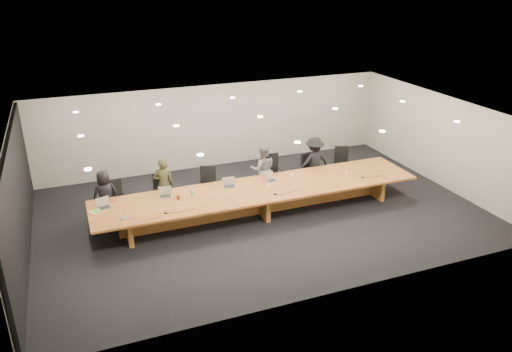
{
  "coord_description": "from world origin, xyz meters",
  "views": [
    {
      "loc": [
        -4.63,
        -11.53,
        6.27
      ],
      "look_at": [
        0.0,
        0.3,
        1.0
      ],
      "focal_mm": 35.0,
      "sensor_mm": 36.0,
      "label": 1
    }
  ],
  "objects_px": {
    "paper_cup_far": "(347,173)",
    "chair_mid_right": "(273,173)",
    "conference_table": "(260,196)",
    "person_a": "(105,195)",
    "laptop_c": "(229,183)",
    "person_b": "(164,184)",
    "chair_far_left": "(117,199)",
    "chair_far_right": "(342,163)",
    "laptop_d": "(272,177)",
    "person_c": "(263,169)",
    "mic_right": "(363,177)",
    "laptop_a": "(105,203)",
    "mic_center": "(275,194)",
    "chair_mid_left": "(208,185)",
    "chair_right": "(311,170)",
    "laptop_b": "(165,192)",
    "person_d": "(314,162)",
    "av_box": "(125,218)",
    "amber_mug": "(178,197)",
    "water_bottle": "(192,193)",
    "mic_left": "(166,213)",
    "paper_cup_near": "(292,175)",
    "chair_left": "(165,192)"
  },
  "relations": [
    {
      "from": "paper_cup_far",
      "to": "chair_mid_right",
      "type": "bearing_deg",
      "value": 146.01
    },
    {
      "from": "conference_table",
      "to": "person_a",
      "type": "bearing_deg",
      "value": 163.29
    },
    {
      "from": "laptop_c",
      "to": "person_b",
      "type": "bearing_deg",
      "value": 160.37
    },
    {
      "from": "paper_cup_far",
      "to": "chair_far_left",
      "type": "bearing_deg",
      "value": 169.87
    },
    {
      "from": "chair_far_right",
      "to": "laptop_c",
      "type": "distance_m",
      "value": 4.24
    },
    {
      "from": "person_b",
      "to": "laptop_d",
      "type": "xyz_separation_m",
      "value": [
        2.9,
        -0.84,
        0.11
      ]
    },
    {
      "from": "chair_far_left",
      "to": "person_c",
      "type": "xyz_separation_m",
      "value": [
        4.25,
        0.01,
        0.26
      ]
    },
    {
      "from": "mic_right",
      "to": "chair_mid_right",
      "type": "bearing_deg",
      "value": 141.87
    },
    {
      "from": "laptop_a",
      "to": "mic_center",
      "type": "height_order",
      "value": "laptop_a"
    },
    {
      "from": "paper_cup_far",
      "to": "mic_center",
      "type": "bearing_deg",
      "value": -167.51
    },
    {
      "from": "chair_mid_left",
      "to": "laptop_c",
      "type": "relative_size",
      "value": 3.18
    },
    {
      "from": "chair_right",
      "to": "laptop_c",
      "type": "distance_m",
      "value": 3.07
    },
    {
      "from": "laptop_b",
      "to": "paper_cup_far",
      "type": "xyz_separation_m",
      "value": [
        5.27,
        -0.34,
        -0.09
      ]
    },
    {
      "from": "paper_cup_far",
      "to": "conference_table",
      "type": "bearing_deg",
      "value": -179.03
    },
    {
      "from": "laptop_a",
      "to": "mic_right",
      "type": "relative_size",
      "value": 3.24
    },
    {
      "from": "person_d",
      "to": "paper_cup_far",
      "type": "height_order",
      "value": "person_d"
    },
    {
      "from": "chair_mid_left",
      "to": "chair_right",
      "type": "relative_size",
      "value": 1.04
    },
    {
      "from": "laptop_b",
      "to": "person_b",
      "type": "bearing_deg",
      "value": 89.47
    },
    {
      "from": "chair_far_right",
      "to": "person_a",
      "type": "xyz_separation_m",
      "value": [
        -7.34,
        -0.11,
        0.16
      ]
    },
    {
      "from": "paper_cup_far",
      "to": "av_box",
      "type": "height_order",
      "value": "paper_cup_far"
    },
    {
      "from": "laptop_b",
      "to": "amber_mug",
      "type": "xyz_separation_m",
      "value": [
        0.28,
        -0.26,
        -0.07
      ]
    },
    {
      "from": "chair_right",
      "to": "chair_mid_left",
      "type": "bearing_deg",
      "value": 167.02
    },
    {
      "from": "conference_table",
      "to": "person_c",
      "type": "height_order",
      "value": "person_c"
    },
    {
      "from": "chair_mid_right",
      "to": "av_box",
      "type": "xyz_separation_m",
      "value": [
        -4.6,
        -1.73,
        0.19
      ]
    },
    {
      "from": "water_bottle",
      "to": "mic_left",
      "type": "relative_size",
      "value": 2.12
    },
    {
      "from": "person_d",
      "to": "chair_mid_left",
      "type": "bearing_deg",
      "value": -1.09
    },
    {
      "from": "person_c",
      "to": "paper_cup_near",
      "type": "relative_size",
      "value": 15.61
    },
    {
      "from": "conference_table",
      "to": "chair_far_right",
      "type": "bearing_deg",
      "value": 21.18
    },
    {
      "from": "person_a",
      "to": "av_box",
      "type": "xyz_separation_m",
      "value": [
        0.3,
        -1.65,
        0.06
      ]
    },
    {
      "from": "conference_table",
      "to": "person_b",
      "type": "bearing_deg",
      "value": 153.84
    },
    {
      "from": "chair_mid_right",
      "to": "laptop_b",
      "type": "height_order",
      "value": "chair_mid_right"
    },
    {
      "from": "chair_far_left",
      "to": "person_c",
      "type": "distance_m",
      "value": 4.26
    },
    {
      "from": "chair_far_left",
      "to": "laptop_b",
      "type": "bearing_deg",
      "value": -47.65
    },
    {
      "from": "laptop_a",
      "to": "av_box",
      "type": "xyz_separation_m",
      "value": [
        0.39,
        -0.75,
        -0.12
      ]
    },
    {
      "from": "mic_right",
      "to": "amber_mug",
      "type": "bearing_deg",
      "value": 174.52
    },
    {
      "from": "person_a",
      "to": "person_d",
      "type": "bearing_deg",
      "value": 170.23
    },
    {
      "from": "chair_far_right",
      "to": "person_a",
      "type": "relative_size",
      "value": 0.77
    },
    {
      "from": "conference_table",
      "to": "chair_far_right",
      "type": "relative_size",
      "value": 8.37
    },
    {
      "from": "laptop_d",
      "to": "chair_mid_right",
      "type": "bearing_deg",
      "value": 41.77
    },
    {
      "from": "paper_cup_near",
      "to": "av_box",
      "type": "height_order",
      "value": "paper_cup_near"
    },
    {
      "from": "chair_left",
      "to": "chair_right",
      "type": "relative_size",
      "value": 1.03
    },
    {
      "from": "person_d",
      "to": "laptop_a",
      "type": "distance_m",
      "value": 6.37
    },
    {
      "from": "chair_mid_left",
      "to": "person_d",
      "type": "bearing_deg",
      "value": 18.39
    },
    {
      "from": "laptop_c",
      "to": "water_bottle",
      "type": "distance_m",
      "value": 1.13
    },
    {
      "from": "mic_center",
      "to": "person_a",
      "type": "bearing_deg",
      "value": 157.93
    },
    {
      "from": "av_box",
      "to": "mic_right",
      "type": "relative_size",
      "value": 1.89
    },
    {
      "from": "person_a",
      "to": "laptop_a",
      "type": "xyz_separation_m",
      "value": [
        -0.09,
        -0.9,
        0.18
      ]
    },
    {
      "from": "water_bottle",
      "to": "laptop_d",
      "type": "bearing_deg",
      "value": 4.47
    },
    {
      "from": "conference_table",
      "to": "chair_far_left",
      "type": "bearing_deg",
      "value": 162.0
    },
    {
      "from": "laptop_a",
      "to": "paper_cup_far",
      "type": "height_order",
      "value": "laptop_a"
    }
  ]
}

